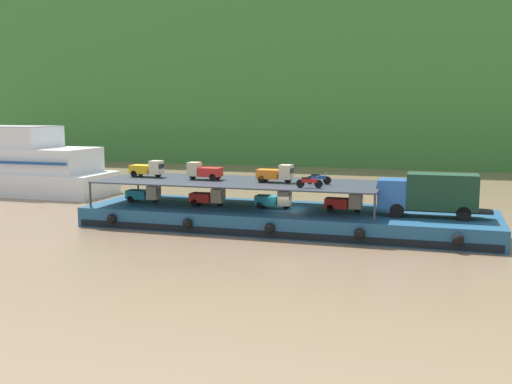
{
  "coord_description": "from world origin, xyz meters",
  "views": [
    {
      "loc": [
        11.26,
        -43.96,
        9.04
      ],
      "look_at": [
        -2.41,
        0.0,
        2.7
      ],
      "focal_mm": 42.03,
      "sensor_mm": 36.0,
      "label": 1
    }
  ],
  "objects_px": {
    "cargo_barge": "(286,218)",
    "mini_truck_upper_stern": "(147,169)",
    "mini_truck_upper_mid": "(204,171)",
    "mini_truck_lower_fore": "(344,202)",
    "mini_truck_upper_fore": "(276,173)",
    "mini_truck_lower_aft": "(208,197)",
    "motorcycle_upper_centre": "(318,178)",
    "covered_lorry": "(430,193)",
    "motorcycle_upper_port": "(309,182)",
    "passenger_ferry_upstream": "(7,165)",
    "mini_truck_lower_stern": "(144,194)",
    "mini_truck_lower_mid": "(274,200)"
  },
  "relations": [
    {
      "from": "mini_truck_lower_stern",
      "to": "motorcycle_upper_port",
      "type": "height_order",
      "value": "motorcycle_upper_port"
    },
    {
      "from": "mini_truck_upper_fore",
      "to": "motorcycle_upper_port",
      "type": "bearing_deg",
      "value": -37.52
    },
    {
      "from": "covered_lorry",
      "to": "mini_truck_upper_mid",
      "type": "relative_size",
      "value": 2.86
    },
    {
      "from": "mini_truck_lower_aft",
      "to": "passenger_ferry_upstream",
      "type": "relative_size",
      "value": 0.12
    },
    {
      "from": "covered_lorry",
      "to": "mini_truck_lower_fore",
      "type": "xyz_separation_m",
      "value": [
        -6.13,
        0.39,
        -1.0
      ]
    },
    {
      "from": "mini_truck_lower_stern",
      "to": "motorcycle_upper_centre",
      "type": "bearing_deg",
      "value": 0.86
    },
    {
      "from": "mini_truck_upper_mid",
      "to": "passenger_ferry_upstream",
      "type": "xyz_separation_m",
      "value": [
        -27.5,
        10.25,
        -1.14
      ]
    },
    {
      "from": "motorcycle_upper_centre",
      "to": "covered_lorry",
      "type": "bearing_deg",
      "value": -2.58
    },
    {
      "from": "covered_lorry",
      "to": "mini_truck_upper_fore",
      "type": "distance_m",
      "value": 11.52
    },
    {
      "from": "covered_lorry",
      "to": "motorcycle_upper_port",
      "type": "bearing_deg",
      "value": -166.55
    },
    {
      "from": "cargo_barge",
      "to": "mini_truck_lower_fore",
      "type": "bearing_deg",
      "value": 0.65
    },
    {
      "from": "mini_truck_upper_mid",
      "to": "motorcycle_upper_centre",
      "type": "bearing_deg",
      "value": -0.75
    },
    {
      "from": "mini_truck_lower_aft",
      "to": "mini_truck_lower_mid",
      "type": "xyz_separation_m",
      "value": [
        5.36,
        0.21,
        0.0
      ]
    },
    {
      "from": "mini_truck_upper_stern",
      "to": "mini_truck_upper_mid",
      "type": "relative_size",
      "value": 1.01
    },
    {
      "from": "cargo_barge",
      "to": "mini_truck_upper_stern",
      "type": "bearing_deg",
      "value": 177.33
    },
    {
      "from": "mini_truck_lower_aft",
      "to": "mini_truck_upper_mid",
      "type": "bearing_deg",
      "value": 138.64
    },
    {
      "from": "mini_truck_upper_mid",
      "to": "mini_truck_lower_fore",
      "type": "bearing_deg",
      "value": -0.52
    },
    {
      "from": "mini_truck_lower_aft",
      "to": "mini_truck_lower_fore",
      "type": "height_order",
      "value": "same"
    },
    {
      "from": "mini_truck_upper_fore",
      "to": "mini_truck_lower_mid",
      "type": "bearing_deg",
      "value": -108.74
    },
    {
      "from": "cargo_barge",
      "to": "mini_truck_lower_fore",
      "type": "xyz_separation_m",
      "value": [
        4.48,
        0.05,
        1.44
      ]
    },
    {
      "from": "passenger_ferry_upstream",
      "to": "covered_lorry",
      "type": "bearing_deg",
      "value": -13.45
    },
    {
      "from": "mini_truck_lower_aft",
      "to": "motorcycle_upper_port",
      "type": "height_order",
      "value": "motorcycle_upper_port"
    },
    {
      "from": "motorcycle_upper_port",
      "to": "motorcycle_upper_centre",
      "type": "relative_size",
      "value": 1.0
    },
    {
      "from": "motorcycle_upper_centre",
      "to": "mini_truck_lower_aft",
      "type": "bearing_deg",
      "value": -177.88
    },
    {
      "from": "mini_truck_lower_stern",
      "to": "mini_truck_upper_fore",
      "type": "distance_m",
      "value": 11.29
    },
    {
      "from": "mini_truck_lower_aft",
      "to": "mini_truck_lower_stern",
      "type": "bearing_deg",
      "value": 178.93
    },
    {
      "from": "mini_truck_lower_stern",
      "to": "passenger_ferry_upstream",
      "type": "height_order",
      "value": "passenger_ferry_upstream"
    },
    {
      "from": "covered_lorry",
      "to": "passenger_ferry_upstream",
      "type": "xyz_separation_m",
      "value": [
        -44.9,
        10.74,
        -0.15
      ]
    },
    {
      "from": "cargo_barge",
      "to": "mini_truck_upper_mid",
      "type": "relative_size",
      "value": 11.3
    },
    {
      "from": "cargo_barge",
      "to": "motorcycle_upper_centre",
      "type": "height_order",
      "value": "motorcycle_upper_centre"
    },
    {
      "from": "cargo_barge",
      "to": "mini_truck_lower_stern",
      "type": "bearing_deg",
      "value": -179.1
    },
    {
      "from": "mini_truck_lower_aft",
      "to": "mini_truck_upper_mid",
      "type": "height_order",
      "value": "mini_truck_upper_mid"
    },
    {
      "from": "mini_truck_lower_fore",
      "to": "mini_truck_upper_fore",
      "type": "height_order",
      "value": "mini_truck_upper_fore"
    },
    {
      "from": "mini_truck_lower_fore",
      "to": "mini_truck_upper_stern",
      "type": "height_order",
      "value": "mini_truck_upper_stern"
    },
    {
      "from": "mini_truck_upper_stern",
      "to": "motorcycle_upper_centre",
      "type": "height_order",
      "value": "mini_truck_upper_stern"
    },
    {
      "from": "mini_truck_lower_mid",
      "to": "motorcycle_upper_centre",
      "type": "height_order",
      "value": "motorcycle_upper_centre"
    },
    {
      "from": "mini_truck_upper_fore",
      "to": "mini_truck_upper_mid",
      "type": "bearing_deg",
      "value": 179.55
    },
    {
      "from": "passenger_ferry_upstream",
      "to": "mini_truck_upper_mid",
      "type": "bearing_deg",
      "value": -20.44
    },
    {
      "from": "mini_truck_lower_aft",
      "to": "motorcycle_upper_port",
      "type": "relative_size",
      "value": 1.45
    },
    {
      "from": "covered_lorry",
      "to": "mini_truck_upper_mid",
      "type": "height_order",
      "value": "mini_truck_upper_mid"
    },
    {
      "from": "covered_lorry",
      "to": "mini_truck_lower_aft",
      "type": "xyz_separation_m",
      "value": [
        -16.89,
        0.04,
        -1.0
      ]
    },
    {
      "from": "cargo_barge",
      "to": "mini_truck_upper_stern",
      "type": "height_order",
      "value": "mini_truck_upper_stern"
    },
    {
      "from": "mini_truck_lower_mid",
      "to": "mini_truck_upper_stern",
      "type": "relative_size",
      "value": 0.99
    },
    {
      "from": "mini_truck_upper_fore",
      "to": "motorcycle_upper_port",
      "type": "distance_m",
      "value": 3.99
    },
    {
      "from": "mini_truck_upper_fore",
      "to": "passenger_ferry_upstream",
      "type": "relative_size",
      "value": 0.12
    },
    {
      "from": "mini_truck_upper_fore",
      "to": "mini_truck_upper_stern",
      "type": "bearing_deg",
      "value": 177.67
    },
    {
      "from": "mini_truck_lower_fore",
      "to": "passenger_ferry_upstream",
      "type": "height_order",
      "value": "passenger_ferry_upstream"
    },
    {
      "from": "mini_truck_upper_mid",
      "to": "motorcycle_upper_centre",
      "type": "distance_m",
      "value": 9.28
    },
    {
      "from": "mini_truck_upper_mid",
      "to": "cargo_barge",
      "type": "bearing_deg",
      "value": -1.29
    },
    {
      "from": "mini_truck_lower_fore",
      "to": "passenger_ferry_upstream",
      "type": "distance_m",
      "value": 40.14
    }
  ]
}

